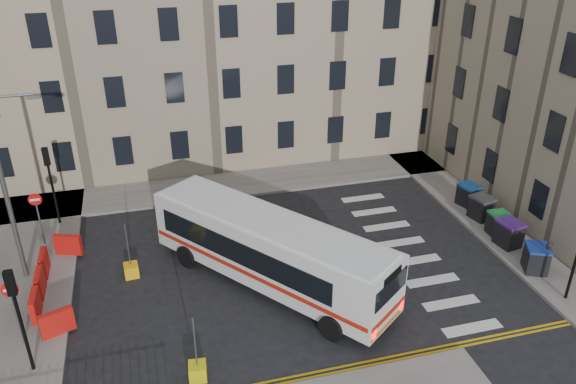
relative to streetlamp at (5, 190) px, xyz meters
name	(u,v)px	position (x,y,z in m)	size (l,w,h in m)	color
ground	(324,259)	(13.00, -2.00, -4.34)	(120.00, 120.00, 0.00)	black
pavement_north	(176,192)	(7.00, 6.60, -4.26)	(36.00, 3.20, 0.15)	slate
pavement_east	(454,196)	(22.00, 2.00, -4.26)	(2.40, 26.00, 0.15)	slate
terrace_north	(135,16)	(6.00, 13.50, 4.28)	(38.30, 10.80, 17.20)	tan
traffic_light_nw	(50,174)	(1.00, 4.50, -1.47)	(0.28, 0.22, 4.10)	black
traffic_light_sw	(17,306)	(1.00, -6.00, -1.47)	(0.28, 0.22, 4.10)	black
streetlamp	(5,190)	(0.00, 0.00, 0.00)	(0.50, 0.22, 8.14)	#595B5E
no_entry_north	(37,209)	(0.50, 2.50, -2.26)	(0.60, 0.08, 3.00)	#595B5E
no_entry_south	(13,300)	(0.50, -4.50, -2.26)	(0.60, 0.08, 3.00)	#595B5E
roadworks_barriers	(49,282)	(1.16, -1.50, -3.69)	(1.66, 6.26, 1.00)	red
bus	(270,249)	(10.16, -3.15, -2.56)	(8.82, 10.55, 3.07)	silver
wheelie_bin_a	(536,258)	(21.59, -5.45, -3.57)	(1.31, 1.39, 1.21)	black
wheelie_bin_b	(509,233)	(21.70, -3.32, -3.56)	(1.14, 1.27, 1.25)	black
wheelie_bin_c	(499,224)	(21.80, -2.37, -3.61)	(0.93, 1.07, 1.15)	black
wheelie_bin_d	(481,208)	(21.88, -0.71, -3.58)	(1.16, 1.27, 1.21)	black
wheelie_bin_e	(468,195)	(22.03, 0.76, -3.60)	(1.18, 1.27, 1.16)	black
pedestrian	(546,258)	(21.85, -5.70, -3.42)	(0.56, 0.37, 1.53)	black
bollard_yellow	(131,270)	(4.43, -1.03, -4.04)	(0.60, 0.60, 0.60)	#EFB00D
bollard_chevron	(198,371)	(6.49, -7.79, -4.04)	(0.60, 0.60, 0.60)	#CDC30C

